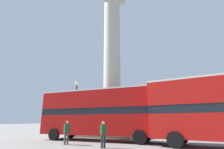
# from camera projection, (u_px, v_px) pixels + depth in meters

# --- Properties ---
(ground_plane) EXTENTS (200.00, 200.00, 0.00)m
(ground_plane) POSITION_uv_depth(u_px,v_px,m) (112.00, 136.00, 19.37)
(ground_plane) COLOR gray
(monument_column) EXTENTS (6.20, 6.20, 19.79)m
(monument_column) POSITION_uv_depth(u_px,v_px,m) (112.00, 82.00, 20.98)
(monument_column) COLOR #ADA593
(monument_column) RESTS_ON ground_plane
(bus_a) EXTENTS (10.89, 3.05, 4.29)m
(bus_a) POSITION_uv_depth(u_px,v_px,m) (100.00, 112.00, 15.33)
(bus_a) COLOR #A80F0C
(bus_a) RESTS_ON ground_plane
(equestrian_statue) EXTENTS (3.44, 3.20, 5.73)m
(equestrian_statue) POSITION_uv_depth(u_px,v_px,m) (209.00, 120.00, 18.80)
(equestrian_statue) COLOR #ADA593
(equestrian_statue) RESTS_ON ground_plane
(street_lamp) EXTENTS (0.50, 0.50, 6.25)m
(street_lamp) POSITION_uv_depth(u_px,v_px,m) (76.00, 101.00, 20.46)
(street_lamp) COLOR black
(street_lamp) RESTS_ON ground_plane
(pedestrian_near_lamp) EXTENTS (0.29, 0.45, 1.59)m
(pedestrian_near_lamp) POSITION_uv_depth(u_px,v_px,m) (103.00, 133.00, 10.93)
(pedestrian_near_lamp) COLOR #28282D
(pedestrian_near_lamp) RESTS_ON ground_plane
(pedestrian_by_plinth) EXTENTS (0.30, 0.46, 1.63)m
(pedestrian_by_plinth) POSITION_uv_depth(u_px,v_px,m) (67.00, 131.00, 12.57)
(pedestrian_by_plinth) COLOR #4C473D
(pedestrian_by_plinth) RESTS_ON ground_plane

